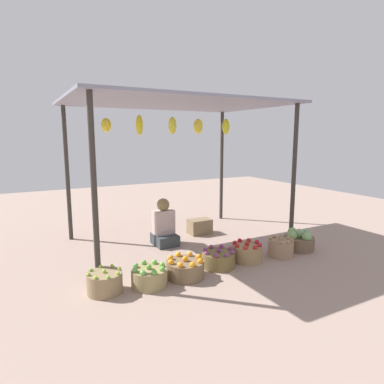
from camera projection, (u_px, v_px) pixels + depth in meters
name	position (u px, v px, depth m)	size (l,w,h in m)	color
ground_plane	(178.00, 242.00, 5.69)	(14.00, 14.00, 0.00)	gray
market_stall_structure	(176.00, 113.00, 5.35)	(3.46, 2.40, 2.34)	#38332D
vendor_person	(164.00, 227.00, 5.54)	(0.36, 0.44, 0.78)	#333B3F
basket_limes	(105.00, 282.00, 3.84)	(0.41, 0.41, 0.28)	#8E7552
basket_green_apples	(149.00, 277.00, 4.00)	(0.43, 0.43, 0.28)	#958555
basket_oranges	(185.00, 268.00, 4.26)	(0.49, 0.49, 0.28)	brown
basket_purple_onions	(218.00, 259.00, 4.60)	(0.46, 0.46, 0.27)	brown
basket_red_apples	(247.00, 252.00, 4.83)	(0.44, 0.44, 0.29)	#9D7D53
basket_potatoes	(281.00, 248.00, 5.01)	(0.38, 0.38, 0.30)	#9F7C60
basket_cabbages	(299.00, 241.00, 5.31)	(0.48, 0.48, 0.34)	brown
wooden_crate_near_vendor	(200.00, 226.00, 6.18)	(0.42, 0.27, 0.27)	#856C4C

